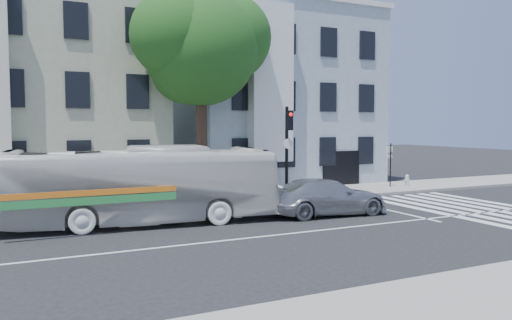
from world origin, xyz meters
TOP-DOWN VIEW (x-y plane):
  - ground at (0.00, 0.00)m, footprint 120.00×120.00m
  - sidewalk_far at (0.00, 8.00)m, footprint 80.00×4.00m
  - sidewalk_near at (0.00, -8.00)m, footprint 80.00×4.00m
  - building_left at (-7.00, 15.00)m, footprint 12.00×10.00m
  - building_right at (7.00, 15.00)m, footprint 12.00×10.00m
  - street_tree at (0.06, 8.74)m, footprint 7.30×5.90m
  - bus at (-4.12, 3.89)m, footprint 3.72×10.89m
  - sedan at (3.39, 2.54)m, footprint 2.57×5.40m
  - hedge at (-6.38, 6.30)m, footprint 8.09×4.27m
  - traffic_signal at (3.44, 5.94)m, footprint 0.49×0.55m
  - fire_hydrant at (12.58, 7.77)m, footprint 0.39×0.22m
  - far_sign_pole at (11.52, 8.06)m, footprint 0.46×0.19m

SIDE VIEW (x-z plane):
  - ground at x=0.00m, z-range 0.00..0.00m
  - sidewalk_far at x=0.00m, z-range 0.00..0.15m
  - sidewalk_near at x=0.00m, z-range 0.00..0.15m
  - hedge at x=-6.38m, z-range 0.15..0.85m
  - fire_hydrant at x=12.58m, z-range 0.16..0.84m
  - sedan at x=3.39m, z-range 0.00..1.52m
  - bus at x=-4.12m, z-range 0.00..2.97m
  - far_sign_pole at x=11.52m, z-range 0.49..3.03m
  - traffic_signal at x=3.44m, z-range 0.68..5.32m
  - building_left at x=-7.00m, z-range 0.00..11.00m
  - building_right at x=7.00m, z-range 0.00..11.00m
  - street_tree at x=0.06m, z-range 2.28..13.38m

